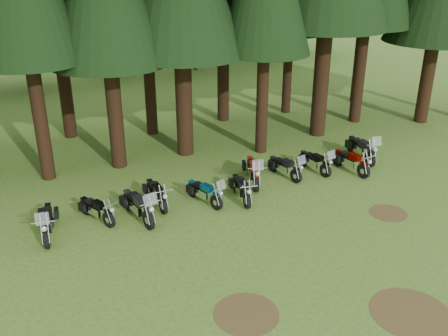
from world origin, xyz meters
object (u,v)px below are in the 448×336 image
Objects in this scene: motorcycle_2 at (138,207)px; motorcycle_10 at (361,149)px; motorcycle_8 at (315,162)px; motorcycle_4 at (204,193)px; motorcycle_1 at (97,210)px; motorcycle_9 at (351,162)px; motorcycle_0 at (47,223)px; motorcycle_6 at (253,172)px; motorcycle_3 at (156,194)px; motorcycle_7 at (285,168)px; motorcycle_5 at (241,189)px.

motorcycle_10 is (11.01, 0.71, 0.01)m from motorcycle_2.
motorcycle_8 is (8.28, 0.59, -0.07)m from motorcycle_2.
motorcycle_4 is at bearing -163.75° from motorcycle_10.
motorcycle_9 is at bearing -25.74° from motorcycle_1.
motorcycle_6 is (8.37, 0.48, 0.02)m from motorcycle_0.
motorcycle_8 is at bearing -3.27° from motorcycle_2.
motorcycle_8 is (7.31, -0.19, -0.01)m from motorcycle_3.
motorcycle_2 is 8.30m from motorcycle_8.
motorcycle_2 reaches higher than motorcycle_4.
motorcycle_7 reaches higher than motorcycle_1.
motorcycle_10 reaches higher than motorcycle_2.
motorcycle_4 is 0.88× the size of motorcycle_6.
motorcycle_2 is 1.16× the size of motorcycle_7.
motorcycle_1 is at bearing -167.67° from motorcycle_10.
motorcycle_7 is 4.24m from motorcycle_10.
motorcycle_0 is at bearing -155.68° from motorcycle_6.
motorcycle_6 reaches higher than motorcycle_4.
motorcycle_0 is 3.13m from motorcycle_2.
motorcycle_6 is (1.17, 1.10, 0.07)m from motorcycle_5.
motorcycle_10 is (6.92, 1.01, 0.09)m from motorcycle_5.
motorcycle_6 reaches higher than motorcycle_7.
motorcycle_9 is (5.58, 0.14, 0.02)m from motorcycle_5.
motorcycle_3 is 1.04× the size of motorcycle_4.
motorcycle_2 is 1.17× the size of motorcycle_5.
motorcycle_8 is at bearing 13.33° from motorcycle_0.
motorcycle_6 is (5.26, 0.81, -0.00)m from motorcycle_2.
motorcycle_9 is at bearing -33.14° from motorcycle_8.
motorcycle_0 reaches higher than motorcycle_8.
motorcycle_7 is at bearing -21.21° from motorcycle_1.
motorcycle_5 is 4.28m from motorcycle_8.
motorcycle_8 reaches higher than motorcycle_4.
motorcycle_7 is at bearing -6.71° from motorcycle_4.
motorcycle_2 is at bearing 176.48° from motorcycle_7.
motorcycle_2 is at bearing -45.59° from motorcycle_1.
motorcycle_2 is 9.67m from motorcycle_9.
motorcycle_1 is at bearing 171.27° from motorcycle_7.
motorcycle_8 is (3.02, -0.22, -0.07)m from motorcycle_6.
motorcycle_3 is at bearing 169.82° from motorcycle_7.
motorcycle_6 is 1.07× the size of motorcycle_9.
motorcycle_5 reaches higher than motorcycle_1.
motorcycle_7 is 3.02m from motorcycle_9.
motorcycle_1 is 0.92× the size of motorcycle_5.
motorcycle_1 is 8.15m from motorcycle_7.
motorcycle_3 is at bearing 172.39° from motorcycle_5.
motorcycle_8 is at bearing -0.54° from motorcycle_3.
motorcycle_1 is at bearing 148.87° from motorcycle_2.
motorcycle_1 is (1.74, 0.28, -0.07)m from motorcycle_0.
motorcycle_0 is 14.13m from motorcycle_10.
motorcycle_6 is at bearing 15.30° from motorcycle_0.
motorcycle_3 is (0.97, 0.78, -0.06)m from motorcycle_2.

